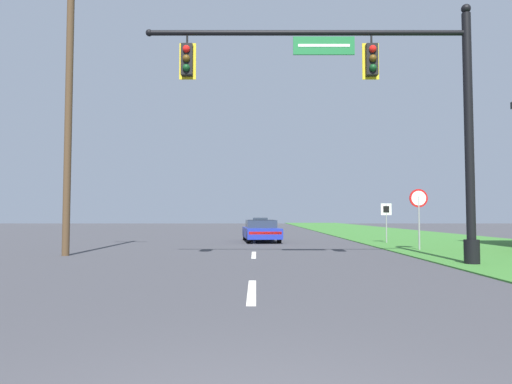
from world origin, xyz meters
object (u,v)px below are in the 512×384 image
Objects in this scene: utility_pole_near at (70,107)px; signal_mast at (389,105)px; far_car at (261,223)px; route_sign_post at (387,214)px; stop_sign at (420,205)px; car_ahead at (262,231)px.

signal_mast is at bearing -15.96° from utility_pole_near.
far_car is 2.27× the size of route_sign_post.
utility_pole_near reaches higher than signal_mast.
stop_sign is 1.23× the size of route_sign_post.
car_ahead and far_car have the same top height.
route_sign_post is 15.91m from utility_pole_near.
utility_pole_near reaches higher than far_car.
signal_mast reaches higher than route_sign_post.
car_ahead is at bearing -90.43° from far_car.
route_sign_post is at bearing 27.92° from utility_pole_near.
stop_sign reaches higher than route_sign_post.
stop_sign is at bearing 9.87° from utility_pole_near.
signal_mast is 11.24m from utility_pole_near.
car_ahead is 0.99× the size of far_car.
route_sign_post is at bearing -13.83° from car_ahead.
car_ahead is 1.82× the size of stop_sign.
stop_sign reaches higher than far_car.
car_ahead is 9.22m from stop_sign.
signal_mast is 6.77m from stop_sign.
utility_pole_near is at bearing -102.33° from far_car.
signal_mast is 13.13m from car_ahead.
far_car is 27.07m from route_sign_post.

